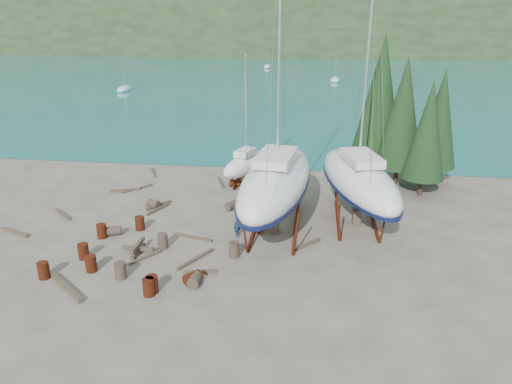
# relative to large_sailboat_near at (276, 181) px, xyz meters

# --- Properties ---
(ground) EXTENTS (600.00, 600.00, 0.00)m
(ground) POSITION_rel_large_sailboat_near_xyz_m (-3.72, -2.66, -3.17)
(ground) COLOR #554B43
(ground) RESTS_ON ground
(bay_water) EXTENTS (700.00, 700.00, 0.00)m
(bay_water) POSITION_rel_large_sailboat_near_xyz_m (-3.72, 312.34, -3.17)
(bay_water) COLOR #1B6A8B
(bay_water) RESTS_ON ground
(far_hill) EXTENTS (800.00, 360.00, 110.00)m
(far_hill) POSITION_rel_large_sailboat_near_xyz_m (-3.72, 317.34, -3.17)
(far_hill) COLOR black
(far_hill) RESTS_ON ground
(far_house_left) EXTENTS (6.60, 5.60, 5.60)m
(far_house_left) POSITION_rel_large_sailboat_near_xyz_m (-63.72, 187.34, -0.25)
(far_house_left) COLOR beige
(far_house_left) RESTS_ON ground
(far_house_center) EXTENTS (6.60, 5.60, 5.60)m
(far_house_center) POSITION_rel_large_sailboat_near_xyz_m (-23.72, 187.34, -0.25)
(far_house_center) COLOR beige
(far_house_center) RESTS_ON ground
(far_house_right) EXTENTS (6.60, 5.60, 5.60)m
(far_house_right) POSITION_rel_large_sailboat_near_xyz_m (26.28, 187.34, -0.25)
(far_house_right) COLOR beige
(far_house_right) RESTS_ON ground
(cypress_near_right) EXTENTS (3.60, 3.60, 10.00)m
(cypress_near_right) POSITION_rel_large_sailboat_near_xyz_m (8.78, 9.34, 2.62)
(cypress_near_right) COLOR black
(cypress_near_right) RESTS_ON ground
(cypress_mid_right) EXTENTS (3.06, 3.06, 8.50)m
(cypress_mid_right) POSITION_rel_large_sailboat_near_xyz_m (10.28, 7.34, 1.75)
(cypress_mid_right) COLOR black
(cypress_mid_right) RESTS_ON ground
(cypress_back_left) EXTENTS (4.14, 4.14, 11.50)m
(cypress_back_left) POSITION_rel_large_sailboat_near_xyz_m (7.28, 11.34, 3.49)
(cypress_back_left) COLOR black
(cypress_back_left) RESTS_ON ground
(cypress_far_right) EXTENTS (3.24, 3.24, 9.00)m
(cypress_far_right) POSITION_rel_large_sailboat_near_xyz_m (11.78, 10.34, 2.04)
(cypress_far_right) COLOR black
(cypress_far_right) RESTS_ON ground
(moored_boat_left) EXTENTS (2.00, 5.00, 6.05)m
(moored_boat_left) POSITION_rel_large_sailboat_near_xyz_m (-33.72, 57.34, -2.79)
(moored_boat_left) COLOR silver
(moored_boat_left) RESTS_ON ground
(moored_boat_mid) EXTENTS (2.00, 5.00, 6.05)m
(moored_boat_mid) POSITION_rel_large_sailboat_near_xyz_m (6.28, 77.34, -2.79)
(moored_boat_mid) COLOR silver
(moored_boat_mid) RESTS_ON ground
(moored_boat_far) EXTENTS (2.00, 5.00, 6.05)m
(moored_boat_far) POSITION_rel_large_sailboat_near_xyz_m (-11.72, 107.34, -2.79)
(moored_boat_far) COLOR silver
(moored_boat_far) RESTS_ON ground
(large_sailboat_near) EXTENTS (5.15, 12.87, 19.72)m
(large_sailboat_near) POSITION_rel_large_sailboat_near_xyz_m (0.00, 0.00, 0.00)
(large_sailboat_near) COLOR silver
(large_sailboat_near) RESTS_ON ground
(large_sailboat_far) EXTENTS (6.01, 11.77, 17.88)m
(large_sailboat_far) POSITION_rel_large_sailboat_near_xyz_m (5.10, 1.78, -0.25)
(large_sailboat_far) COLOR silver
(large_sailboat_far) RESTS_ON ground
(small_sailboat_shore) EXTENTS (3.99, 6.56, 10.03)m
(small_sailboat_shore) POSITION_rel_large_sailboat_near_xyz_m (-3.13, 8.29, -1.51)
(small_sailboat_shore) COLOR silver
(small_sailboat_shore) RESTS_ON ground
(worker) EXTENTS (0.50, 0.72, 1.90)m
(worker) POSITION_rel_large_sailboat_near_xyz_m (-2.18, -1.40, -2.22)
(worker) COLOR #122B4F
(worker) RESTS_ON ground
(drum_0) EXTENTS (0.58, 0.58, 0.88)m
(drum_0) POSITION_rel_large_sailboat_near_xyz_m (-11.16, -7.48, -2.73)
(drum_0) COLOR #622210
(drum_0) RESTS_ON ground
(drum_1) EXTENTS (0.59, 0.89, 0.58)m
(drum_1) POSITION_rel_large_sailboat_near_xyz_m (-3.39, -7.14, -2.88)
(drum_1) COLOR #2D2823
(drum_1) RESTS_ON ground
(drum_3) EXTENTS (0.58, 0.58, 0.88)m
(drum_3) POSITION_rel_large_sailboat_near_xyz_m (-5.25, -8.04, -2.73)
(drum_3) COLOR #622210
(drum_3) RESTS_ON ground
(drum_4) EXTENTS (0.90, 0.61, 0.58)m
(drum_4) POSITION_rel_large_sailboat_near_xyz_m (-3.85, 7.37, -2.88)
(drum_4) COLOR #622210
(drum_4) RESTS_ON ground
(drum_5) EXTENTS (0.58, 0.58, 0.88)m
(drum_5) POSITION_rel_large_sailboat_near_xyz_m (-6.21, -3.53, -2.73)
(drum_5) COLOR #2D2823
(drum_5) RESTS_ON ground
(drum_6) EXTENTS (0.81, 1.01, 0.58)m
(drum_6) POSITION_rel_large_sailboat_near_xyz_m (-1.11, -0.58, -2.88)
(drum_6) COLOR #622210
(drum_6) RESTS_ON ground
(drum_7) EXTENTS (0.58, 0.58, 0.88)m
(drum_7) POSITION_rel_large_sailboat_near_xyz_m (-5.32, -8.31, -2.73)
(drum_7) COLOR #622210
(drum_7) RESTS_ON ground
(drum_8) EXTENTS (0.58, 0.58, 0.88)m
(drum_8) POSITION_rel_large_sailboat_near_xyz_m (-10.29, -2.69, -2.73)
(drum_8) COLOR #622210
(drum_8) RESTS_ON ground
(drum_9) EXTENTS (1.03, 0.87, 0.58)m
(drum_9) POSITION_rel_large_sailboat_near_xyz_m (-8.83, 2.33, -2.88)
(drum_9) COLOR #2D2823
(drum_9) RESTS_ON ground
(drum_10) EXTENTS (0.58, 0.58, 0.88)m
(drum_10) POSITION_rel_large_sailboat_near_xyz_m (-9.09, -6.53, -2.73)
(drum_10) COLOR #622210
(drum_10) RESTS_ON ground
(drum_11) EXTENTS (0.98, 1.05, 0.58)m
(drum_11) POSITION_rel_large_sailboat_near_xyz_m (-3.31, 2.73, -2.88)
(drum_11) COLOR #2D2823
(drum_11) RESTS_ON ground
(drum_12) EXTENTS (1.00, 1.05, 0.58)m
(drum_12) POSITION_rel_large_sailboat_near_xyz_m (-3.54, -6.96, -2.88)
(drum_12) COLOR #622210
(drum_12) RESTS_ON ground
(drum_13) EXTENTS (0.58, 0.58, 0.88)m
(drum_13) POSITION_rel_large_sailboat_near_xyz_m (-10.14, -5.28, -2.73)
(drum_13) COLOR #622210
(drum_13) RESTS_ON ground
(drum_14) EXTENTS (0.58, 0.58, 0.88)m
(drum_14) POSITION_rel_large_sailboat_near_xyz_m (-8.42, -1.30, -2.73)
(drum_14) COLOR #622210
(drum_14) RESTS_ON ground
(drum_15) EXTENTS (1.02, 0.84, 0.58)m
(drum_15) POSITION_rel_large_sailboat_near_xyz_m (-9.74, -2.26, -2.88)
(drum_15) COLOR #2D2823
(drum_15) RESTS_ON ground
(drum_16) EXTENTS (0.58, 0.58, 0.88)m
(drum_16) POSITION_rel_large_sailboat_near_xyz_m (-7.28, -7.00, -2.73)
(drum_16) COLOR #2D2823
(drum_16) RESTS_ON ground
(drum_17) EXTENTS (0.58, 0.58, 0.88)m
(drum_17) POSITION_rel_large_sailboat_near_xyz_m (-1.95, -4.05, -2.73)
(drum_17) COLOR #2D2823
(drum_17) RESTS_ON ground
(timber_0) EXTENTS (1.18, 2.37, 0.14)m
(timber_0) POSITION_rel_large_sailboat_near_xyz_m (-11.47, 9.88, -3.10)
(timber_0) COLOR #4E3D2D
(timber_0) RESTS_ON ground
(timber_1) EXTENTS (1.50, 1.54, 0.19)m
(timber_1) POSITION_rel_large_sailboat_near_xyz_m (2.07, -2.17, -3.08)
(timber_1) COLOR #4E3D2D
(timber_1) RESTS_ON ground
(timber_2) EXTENTS (2.12, 1.01, 0.19)m
(timber_2) POSITION_rel_large_sailboat_near_xyz_m (-12.09, 5.24, -3.08)
(timber_2) COLOR #4E3D2D
(timber_2) RESTS_ON ground
(timber_3) EXTENTS (1.83, 2.41, 0.15)m
(timber_3) POSITION_rel_large_sailboat_near_xyz_m (-7.03, -5.19, -3.10)
(timber_3) COLOR #4E3D2D
(timber_3) RESTS_ON ground
(timber_4) EXTENTS (1.00, 2.13, 0.17)m
(timber_4) POSITION_rel_large_sailboat_near_xyz_m (-8.36, 1.85, -3.09)
(timber_4) COLOR #4E3D2D
(timber_4) RESTS_ON ground
(timber_5) EXTENTS (1.51, 2.50, 0.16)m
(timber_5) POSITION_rel_large_sailboat_near_xyz_m (-3.97, -4.70, -3.09)
(timber_5) COLOR #4E3D2D
(timber_5) RESTS_ON ground
(timber_6) EXTENTS (1.21, 1.64, 0.19)m
(timber_6) POSITION_rel_large_sailboat_near_xyz_m (-1.51, 6.81, -3.08)
(timber_6) COLOR #4E3D2D
(timber_6) RESTS_ON ground
(timber_7) EXTENTS (1.66, 0.52, 0.17)m
(timber_7) POSITION_rel_large_sailboat_near_xyz_m (-3.42, -6.06, -3.09)
(timber_7) COLOR #4E3D2D
(timber_7) RESTS_ON ground
(timber_8) EXTENTS (1.35, 1.85, 0.19)m
(timber_8) POSITION_rel_large_sailboat_near_xyz_m (-8.52, 2.53, -3.08)
(timber_8) COLOR #4E3D2D
(timber_8) RESTS_ON ground
(timber_9) EXTENTS (1.02, 2.43, 0.15)m
(timber_9) POSITION_rel_large_sailboat_near_xyz_m (-5.14, 8.02, -3.10)
(timber_9) COLOR #4E3D2D
(timber_9) RESTS_ON ground
(timber_11) EXTENTS (2.58, 0.80, 0.15)m
(timber_11) POSITION_rel_large_sailboat_near_xyz_m (-4.83, -2.11, -3.10)
(timber_11) COLOR #4E3D2D
(timber_11) RESTS_ON ground
(timber_14) EXTENTS (2.39, 1.05, 0.18)m
(timber_14) POSITION_rel_large_sailboat_near_xyz_m (-15.93, -2.83, -3.08)
(timber_14) COLOR #4E3D2D
(timber_14) RESTS_ON ground
(timber_15) EXTENTS (1.77, 2.19, 0.15)m
(timber_15) POSITION_rel_large_sailboat_near_xyz_m (-11.32, 5.71, -3.10)
(timber_15) COLOR #4E3D2D
(timber_15) RESTS_ON ground
(timber_16) EXTENTS (2.70, 2.21, 0.23)m
(timber_16) POSITION_rel_large_sailboat_near_xyz_m (-9.51, -8.34, -3.06)
(timber_16) COLOR #4E3D2D
(timber_16) RESTS_ON ground
(timber_17) EXTENTS (1.89, 1.59, 0.16)m
(timber_17) POSITION_rel_large_sailboat_near_xyz_m (-14.45, 0.20, -3.09)
(timber_17) COLOR #4E3D2D
(timber_17) RESTS_ON ground
(timber_pile_fore) EXTENTS (1.80, 1.80, 0.60)m
(timber_pile_fore) POSITION_rel_large_sailboat_near_xyz_m (-7.42, -4.31, -2.87)
(timber_pile_fore) COLOR #4E3D2D
(timber_pile_fore) RESTS_ON ground
(timber_pile_aft) EXTENTS (1.80, 1.80, 0.60)m
(timber_pile_aft) POSITION_rel_large_sailboat_near_xyz_m (-0.97, 3.04, -2.87)
(timber_pile_aft) COLOR #4E3D2D
(timber_pile_aft) RESTS_ON ground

